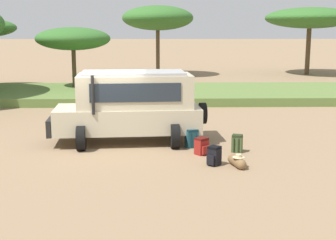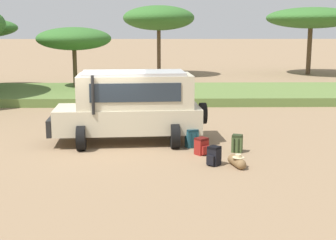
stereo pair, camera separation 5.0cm
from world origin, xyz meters
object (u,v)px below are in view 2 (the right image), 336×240
backpack_near_rear_wheel (214,156)px  acacia_tree_far_right (311,18)px  backpack_beside_front_wheel (237,144)px  backpack_cluster_center (192,138)px  acacia_tree_right_mid (159,18)px  safari_vehicle (131,105)px  backpack_outermost (202,146)px  acacia_tree_centre_back (74,39)px  duffel_bag_low_black_case (237,161)px

backpack_near_rear_wheel → acacia_tree_far_right: 29.25m
backpack_beside_front_wheel → backpack_cluster_center: backpack_cluster_center is taller
acacia_tree_right_mid → acacia_tree_far_right: bearing=2.9°
safari_vehicle → backpack_cluster_center: (2.03, -0.75, -1.00)m
backpack_beside_front_wheel → acacia_tree_right_mid: bearing=95.7°
backpack_cluster_center → acacia_tree_right_mid: size_ratio=0.10×
safari_vehicle → backpack_beside_front_wheel: safari_vehicle is taller
safari_vehicle → acacia_tree_right_mid: (0.96, 23.19, 3.39)m
backpack_outermost → acacia_tree_far_right: acacia_tree_far_right is taller
backpack_beside_front_wheel → backpack_cluster_center: size_ratio=0.94×
backpack_beside_front_wheel → acacia_tree_centre_back: bearing=118.6°
backpack_beside_front_wheel → duffel_bag_low_black_case: size_ratio=0.66×
backpack_beside_front_wheel → backpack_outermost: size_ratio=1.07×
backpack_beside_front_wheel → acacia_tree_far_right: 27.60m
acacia_tree_far_right → backpack_beside_front_wheel: bearing=-112.1°
acacia_tree_centre_back → acacia_tree_far_right: acacia_tree_far_right is taller
backpack_outermost → acacia_tree_right_mid: (-1.32, 24.87, 4.42)m
safari_vehicle → duffel_bag_low_black_case: safari_vehicle is taller
backpack_near_rear_wheel → safari_vehicle: bearing=131.5°
acacia_tree_centre_back → safari_vehicle: bearing=-71.8°
backpack_near_rear_wheel → backpack_outermost: backpack_near_rear_wheel is taller
backpack_outermost → acacia_tree_far_right: bearing=65.9°
safari_vehicle → backpack_near_rear_wheel: (2.52, -2.85, -1.02)m
backpack_outermost → acacia_tree_right_mid: bearing=93.0°
acacia_tree_far_right → duffel_bag_low_black_case: bearing=-111.4°
backpack_near_rear_wheel → backpack_outermost: (-0.24, 1.17, -0.01)m
backpack_near_rear_wheel → acacia_tree_right_mid: (-1.56, 26.05, 4.41)m
backpack_near_rear_wheel → acacia_tree_centre_back: (-6.58, 15.16, 2.98)m
backpack_beside_front_wheel → backpack_cluster_center: 1.55m
safari_vehicle → backpack_near_rear_wheel: 3.94m
backpack_cluster_center → acacia_tree_centre_back: (-6.08, 13.05, 2.96)m
backpack_cluster_center → duffel_bag_low_black_case: bearing=-63.3°
backpack_cluster_center → backpack_near_rear_wheel: 2.16m
safari_vehicle → acacia_tree_right_mid: acacia_tree_right_mid is taller
backpack_cluster_center → duffel_bag_low_black_case: 2.53m
safari_vehicle → acacia_tree_centre_back: (-4.05, 12.30, 1.96)m
duffel_bag_low_black_case → backpack_cluster_center: bearing=116.7°
safari_vehicle → acacia_tree_right_mid: 23.46m
backpack_outermost → duffel_bag_low_black_case: (0.88, -1.32, -0.11)m
backpack_beside_front_wheel → safari_vehicle: bearing=157.5°
backpack_outermost → backpack_near_rear_wheel: bearing=-78.2°
safari_vehicle → acacia_tree_right_mid: bearing=87.6°
backpack_cluster_center → backpack_near_rear_wheel: (0.50, -2.10, -0.02)m
backpack_outermost → duffel_bag_low_black_case: backpack_outermost is taller
backpack_beside_front_wheel → acacia_tree_centre_back: (-7.48, 13.72, 2.98)m
acacia_tree_right_mid → backpack_beside_front_wheel: bearing=-84.3°
acacia_tree_centre_back → acacia_tree_far_right: 21.18m
acacia_tree_centre_back → acacia_tree_far_right: size_ratio=0.56×
backpack_near_rear_wheel → acacia_tree_right_mid: acacia_tree_right_mid is taller
backpack_beside_front_wheel → backpack_near_rear_wheel: 1.70m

